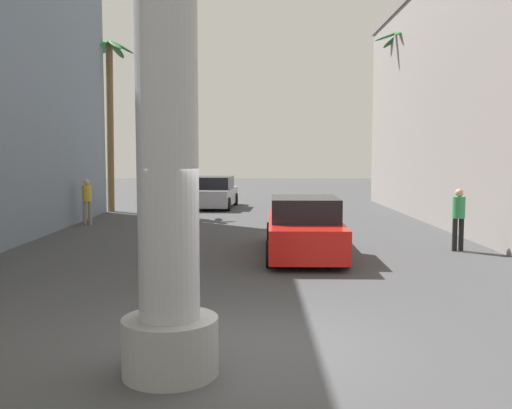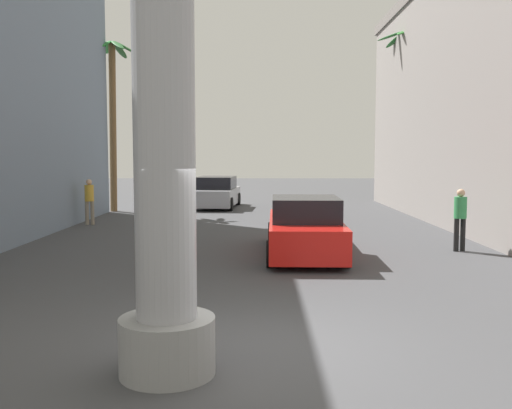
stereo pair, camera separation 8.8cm
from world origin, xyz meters
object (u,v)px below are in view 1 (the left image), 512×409
Objects in this scene: car_lead at (304,228)px; palm_tree_far_right at (405,97)px; car_far at (214,193)px; palm_tree_far_left at (111,105)px; pedestrian_far_left at (88,198)px; pedestrian_mid_right at (459,215)px.

palm_tree_far_right is (5.83, 12.58, 4.70)m from car_lead.
car_far is 0.59× the size of palm_tree_far_left.
pedestrian_mid_right is at bearing -26.08° from pedestrian_far_left.
car_lead is 1.11× the size of car_far.
car_lead is at bearing -75.90° from car_far.
palm_tree_far_left reaches higher than pedestrian_mid_right.
palm_tree_far_left is 13.89m from palm_tree_far_right.
palm_tree_far_left is 4.59× the size of pedestrian_mid_right.
car_lead is 14.65m from palm_tree_far_right.
palm_tree_far_right reaches higher than car_far.
palm_tree_far_left reaches higher than car_lead.
palm_tree_far_left is at bearing 93.92° from pedestrian_far_left.
palm_tree_far_right reaches higher than palm_tree_far_left.
pedestrian_far_left reaches higher than pedestrian_mid_right.
palm_tree_far_left is (-8.01, 11.58, 4.24)m from car_lead.
pedestrian_far_left is at bearing 139.91° from car_lead.
car_lead is at bearing -55.32° from palm_tree_far_left.
palm_tree_far_left is at bearing -157.75° from car_far.
pedestrian_mid_right reaches higher than car_lead.
pedestrian_mid_right is 1.00× the size of pedestrian_far_left.
palm_tree_far_right is at bearing 4.13° from palm_tree_far_left.
pedestrian_far_left is at bearing 153.92° from pedestrian_mid_right.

